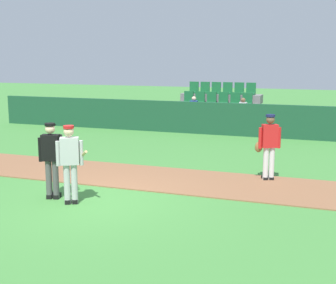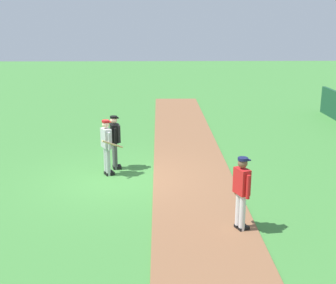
# 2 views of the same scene
# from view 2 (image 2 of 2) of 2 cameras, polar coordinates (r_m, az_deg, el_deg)

# --- Properties ---
(ground_plane) EXTENTS (80.00, 80.00, 0.00)m
(ground_plane) POSITION_cam_2_polar(r_m,az_deg,el_deg) (13.73, -6.32, -4.64)
(ground_plane) COLOR #42843A
(infield_dirt_path) EXTENTS (28.00, 2.46, 0.03)m
(infield_dirt_path) POSITION_cam_2_polar(r_m,az_deg,el_deg) (13.71, 3.25, -4.54)
(infield_dirt_path) COLOR brown
(infield_dirt_path) RESTS_ON ground
(batter_grey_jersey) EXTENTS (0.74, 0.70, 1.76)m
(batter_grey_jersey) POSITION_cam_2_polar(r_m,az_deg,el_deg) (13.75, -7.92, -0.42)
(batter_grey_jersey) COLOR #B2B2B2
(batter_grey_jersey) RESTS_ON ground
(umpire_home_plate) EXTENTS (0.57, 0.38, 1.76)m
(umpire_home_plate) POSITION_cam_2_polar(r_m,az_deg,el_deg) (14.30, -6.86, 0.37)
(umpire_home_plate) COLOR #4C4C4C
(umpire_home_plate) RESTS_ON ground
(runner_red_jersey) EXTENTS (0.66, 0.41, 1.76)m
(runner_red_jersey) POSITION_cam_2_polar(r_m,az_deg,el_deg) (10.20, 9.43, -6.24)
(runner_red_jersey) COLOR silver
(runner_red_jersey) RESTS_ON ground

